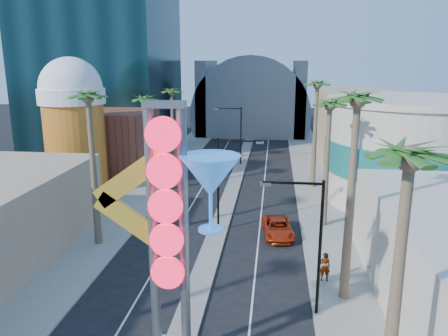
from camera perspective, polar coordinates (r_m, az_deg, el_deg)
sidewalk_west at (r=53.45m, az=-8.80°, el=-1.49°), size 5.00×100.00×0.15m
sidewalk_east at (r=51.81m, az=11.92°, el=-2.13°), size 5.00×100.00×0.15m
median at (r=54.66m, az=1.68°, el=-0.98°), size 1.60×84.00×0.15m
brick_filler_west at (r=57.39m, az=-14.44°, el=3.32°), size 10.00×10.00×8.00m
filler_east at (r=64.31m, az=16.94°, el=5.17°), size 10.00×20.00×10.00m
beer_mug at (r=49.94m, az=-19.04°, el=5.93°), size 7.00×7.00×14.50m
turquoise_building at (r=47.44m, az=23.04°, el=2.00°), size 16.60×16.60×10.60m
canopy at (r=87.29m, az=3.68°, el=7.46°), size 22.00×16.00×22.00m
neon_sign at (r=19.23m, az=-4.98°, el=-7.02°), size 6.53×2.60×12.55m
streetlight_0 at (r=36.06m, az=0.09°, el=-0.97°), size 3.79×0.25×8.00m
streetlight_1 at (r=59.56m, az=1.70°, el=4.99°), size 3.79×0.25×8.00m
streetlight_2 at (r=24.56m, az=11.39°, el=-8.69°), size 3.45×0.25×8.00m
palm_1 at (r=33.64m, az=-17.26°, el=7.63°), size 2.40×2.40×12.70m
palm_2 at (r=46.86m, az=-10.26°, el=8.00°), size 2.40×2.40×11.20m
palm_3 at (r=58.40m, az=-6.84°, el=9.27°), size 2.40×2.40×11.20m
palm_4 at (r=15.74m, az=22.91°, el=-1.14°), size 2.40×2.40×12.20m
palm_5 at (r=25.18m, az=16.95°, el=6.73°), size 2.40×2.40×13.20m
palm_6 at (r=37.12m, az=13.63°, el=7.01°), size 2.40×2.40×11.70m
palm_7 at (r=48.93m, az=12.06°, el=9.74°), size 2.40×2.40×12.70m
red_pickup at (r=36.57m, az=7.04°, el=-7.77°), size 2.84×5.25×1.40m
pedestrian_a at (r=29.72m, az=13.02°, el=-12.45°), size 0.73×0.49×1.97m
pedestrian_b at (r=30.96m, az=18.85°, el=-12.13°), size 0.90×0.78×1.60m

